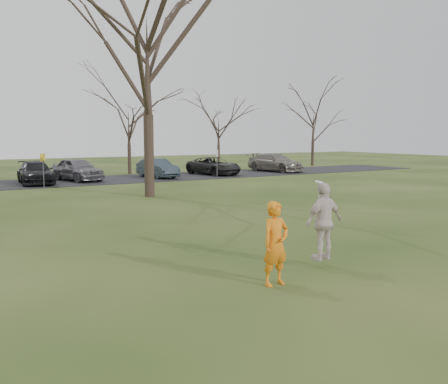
{
  "coord_description": "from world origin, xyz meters",
  "views": [
    {
      "loc": [
        -7.04,
        -7.96,
        3.17
      ],
      "look_at": [
        0.0,
        4.0,
        1.5
      ],
      "focal_mm": 38.04,
      "sensor_mm": 36.0,
      "label": 1
    }
  ],
  "objects_px": {
    "car_5": "(157,168)",
    "catching_play": "(324,221)",
    "car_4": "(77,169)",
    "car_7": "(275,162)",
    "car_6": "(214,166)",
    "player_defender": "(276,244)",
    "big_tree": "(147,58)",
    "car_3": "(35,173)"
  },
  "relations": [
    {
      "from": "car_3",
      "to": "catching_play",
      "type": "relative_size",
      "value": 2.56
    },
    {
      "from": "car_6",
      "to": "big_tree",
      "type": "relative_size",
      "value": 0.35
    },
    {
      "from": "car_4",
      "to": "car_6",
      "type": "height_order",
      "value": "car_4"
    },
    {
      "from": "car_4",
      "to": "car_5",
      "type": "distance_m",
      "value": 5.71
    },
    {
      "from": "player_defender",
      "to": "big_tree",
      "type": "xyz_separation_m",
      "value": [
        3.14,
        15.08,
        6.1
      ]
    },
    {
      "from": "car_5",
      "to": "catching_play",
      "type": "xyz_separation_m",
      "value": [
        -5.81,
        -24.29,
        0.39
      ]
    },
    {
      "from": "player_defender",
      "to": "big_tree",
      "type": "relative_size",
      "value": 0.13
    },
    {
      "from": "car_4",
      "to": "car_7",
      "type": "xyz_separation_m",
      "value": [
        16.77,
        -0.16,
        -0.02
      ]
    },
    {
      "from": "car_6",
      "to": "car_7",
      "type": "xyz_separation_m",
      "value": [
        6.16,
        0.09,
        0.08
      ]
    },
    {
      "from": "car_5",
      "to": "car_7",
      "type": "xyz_separation_m",
      "value": [
        11.08,
        0.38,
        0.07
      ]
    },
    {
      "from": "car_7",
      "to": "big_tree",
      "type": "relative_size",
      "value": 0.38
    },
    {
      "from": "player_defender",
      "to": "catching_play",
      "type": "relative_size",
      "value": 0.94
    },
    {
      "from": "player_defender",
      "to": "car_3",
      "type": "bearing_deg",
      "value": 87.66
    },
    {
      "from": "player_defender",
      "to": "car_6",
      "type": "xyz_separation_m",
      "value": [
        12.53,
        25.08,
        -0.17
      ]
    },
    {
      "from": "car_5",
      "to": "car_6",
      "type": "relative_size",
      "value": 0.86
    },
    {
      "from": "car_6",
      "to": "car_7",
      "type": "height_order",
      "value": "car_7"
    },
    {
      "from": "player_defender",
      "to": "car_4",
      "type": "height_order",
      "value": "player_defender"
    },
    {
      "from": "car_4",
      "to": "big_tree",
      "type": "distance_m",
      "value": 12.02
    },
    {
      "from": "car_7",
      "to": "catching_play",
      "type": "bearing_deg",
      "value": -136.45
    },
    {
      "from": "car_3",
      "to": "car_7",
      "type": "bearing_deg",
      "value": 3.97
    },
    {
      "from": "car_4",
      "to": "car_7",
      "type": "relative_size",
      "value": 0.87
    },
    {
      "from": "car_6",
      "to": "catching_play",
      "type": "distance_m",
      "value": 26.82
    },
    {
      "from": "car_3",
      "to": "big_tree",
      "type": "xyz_separation_m",
      "value": [
        4.04,
        -9.64,
        6.25
      ]
    },
    {
      "from": "car_4",
      "to": "catching_play",
      "type": "distance_m",
      "value": 24.82
    },
    {
      "from": "player_defender",
      "to": "car_5",
      "type": "height_order",
      "value": "player_defender"
    },
    {
      "from": "car_7",
      "to": "catching_play",
      "type": "distance_m",
      "value": 29.9
    },
    {
      "from": "player_defender",
      "to": "car_7",
      "type": "relative_size",
      "value": 0.34
    },
    {
      "from": "car_4",
      "to": "big_tree",
      "type": "height_order",
      "value": "big_tree"
    },
    {
      "from": "player_defender",
      "to": "car_3",
      "type": "xyz_separation_m",
      "value": [
        -0.91,
        24.72,
        -0.15
      ]
    },
    {
      "from": "car_4",
      "to": "big_tree",
      "type": "relative_size",
      "value": 0.33
    },
    {
      "from": "player_defender",
      "to": "catching_play",
      "type": "bearing_deg",
      "value": 11.11
    },
    {
      "from": "car_6",
      "to": "car_4",
      "type": "bearing_deg",
      "value": 168.43
    },
    {
      "from": "player_defender",
      "to": "car_3",
      "type": "distance_m",
      "value": 24.74
    },
    {
      "from": "car_7",
      "to": "catching_play",
      "type": "xyz_separation_m",
      "value": [
        -16.89,
        -24.67,
        0.32
      ]
    },
    {
      "from": "car_5",
      "to": "car_7",
      "type": "bearing_deg",
      "value": -4.57
    },
    {
      "from": "car_4",
      "to": "car_5",
      "type": "relative_size",
      "value": 1.1
    },
    {
      "from": "player_defender",
      "to": "car_4",
      "type": "distance_m",
      "value": 25.39
    },
    {
      "from": "car_6",
      "to": "car_7",
      "type": "relative_size",
      "value": 0.93
    },
    {
      "from": "car_7",
      "to": "big_tree",
      "type": "xyz_separation_m",
      "value": [
        -15.55,
        -10.09,
        6.19
      ]
    },
    {
      "from": "car_3",
      "to": "car_4",
      "type": "bearing_deg",
      "value": 14.69
    },
    {
      "from": "catching_play",
      "to": "car_3",
      "type": "bearing_deg",
      "value": 96.37
    },
    {
      "from": "car_7",
      "to": "car_6",
      "type": "bearing_deg",
      "value": 168.78
    }
  ]
}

